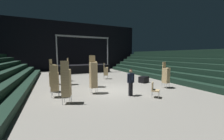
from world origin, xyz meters
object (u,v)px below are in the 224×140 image
object	(u,v)px
chair_stack_front_left	(55,81)
chair_stack_aisle_right	(66,72)
chair_stack_front_right	(93,75)
loose_chair_near_man	(154,89)
stage_riser	(83,68)
chair_stack_mid_right	(93,71)
chair_stack_mid_centre	(166,75)
equipment_road_case	(144,79)
chair_stack_rear_centre	(66,82)
chair_stack_aisle_left	(53,72)
man_with_tie	(131,81)
chair_stack_mid_left	(106,71)
chair_stack_rear_left	(54,79)
chair_stack_rear_right	(66,72)

from	to	relation	value
chair_stack_front_left	chair_stack_aisle_right	xyz separation A→B (m)	(0.96, 3.34, 0.17)
chair_stack_front_right	loose_chair_near_man	xyz separation A→B (m)	(3.13, -2.38, -0.75)
stage_riser	chair_stack_mid_right	world-z (taller)	stage_riser
stage_riser	loose_chair_near_man	size ratio (longest dim) A/B	8.01
chair_stack_mid_centre	loose_chair_near_man	xyz separation A→B (m)	(-2.48, -1.49, -0.49)
chair_stack_aisle_right	loose_chair_near_man	xyz separation A→B (m)	(4.55, -5.91, -0.62)
loose_chair_near_man	chair_stack_front_right	bearing A→B (deg)	-77.42
chair_stack_mid_right	loose_chair_near_man	distance (m)	4.95
equipment_road_case	chair_stack_rear_centre	bearing A→B (deg)	-159.28
stage_riser	chair_stack_aisle_left	xyz separation A→B (m)	(-4.14, -7.00, 0.47)
chair_stack_aisle_left	equipment_road_case	distance (m)	8.23
chair_stack_mid_right	chair_stack_aisle_left	size ratio (longest dim) A/B	1.15
man_with_tie	chair_stack_front_right	world-z (taller)	chair_stack_front_right
chair_stack_mid_right	stage_riser	bearing A→B (deg)	134.29
chair_stack_mid_left	chair_stack_mid_right	xyz separation A→B (m)	(-2.27, -2.96, 0.42)
chair_stack_mid_centre	loose_chair_near_man	distance (m)	2.93
chair_stack_front_left	chair_stack_rear_left	distance (m)	1.28
stage_riser	chair_stack_front_right	world-z (taller)	stage_riser
chair_stack_mid_right	chair_stack_rear_centre	distance (m)	3.80
chair_stack_aisle_left	chair_stack_rear_right	bearing A→B (deg)	163.83
chair_stack_front_right	equipment_road_case	xyz separation A→B (m)	(5.34, 1.49, -1.00)
chair_stack_front_left	equipment_road_case	xyz separation A→B (m)	(7.72, 1.30, -0.70)
chair_stack_mid_right	chair_stack_rear_left	size ratio (longest dim) A/B	1.36
chair_stack_front_right	equipment_road_case	world-z (taller)	chair_stack_front_right
man_with_tie	chair_stack_mid_centre	bearing A→B (deg)	177.53
chair_stack_mid_left	equipment_road_case	xyz separation A→B (m)	(2.56, -3.21, -0.58)
chair_stack_rear_right	chair_stack_rear_centre	distance (m)	6.55
man_with_tie	chair_stack_rear_right	size ratio (longest dim) A/B	1.01
chair_stack_mid_left	chair_stack_mid_centre	bearing A→B (deg)	53.92
chair_stack_rear_left	stage_riser	bearing A→B (deg)	15.72
man_with_tie	chair_stack_aisle_right	distance (m)	6.06
chair_stack_rear_right	chair_stack_aisle_right	bearing A→B (deg)	-110.06
chair_stack_rear_right	loose_chair_near_man	xyz separation A→B (m)	(4.40, -7.66, -0.33)
man_with_tie	chair_stack_mid_left	bearing A→B (deg)	-108.89
man_with_tie	chair_stack_mid_centre	distance (m)	3.65
chair_stack_rear_centre	equipment_road_case	size ratio (longest dim) A/B	2.56
chair_stack_mid_right	loose_chair_near_man	size ratio (longest dim) A/B	2.71
chair_stack_front_right	chair_stack_rear_left	bearing A→B (deg)	-32.78
chair_stack_mid_centre	chair_stack_rear_right	bearing A→B (deg)	-53.94
chair_stack_front_right	man_with_tie	bearing A→B (deg)	142.30
chair_stack_mid_centre	chair_stack_rear_centre	distance (m)	7.47
stage_riser	man_with_tie	size ratio (longest dim) A/B	4.40
loose_chair_near_man	chair_stack_mid_right	bearing A→B (deg)	-97.71
man_with_tie	loose_chair_near_man	distance (m)	1.51
man_with_tie	chair_stack_rear_left	distance (m)	5.30
chair_stack_aisle_right	chair_stack_mid_left	bearing A→B (deg)	-75.83
chair_stack_rear_right	chair_stack_aisle_right	size ratio (longest dim) A/B	0.74
stage_riser	chair_stack_aisle_right	distance (m)	8.25
chair_stack_front_left	equipment_road_case	distance (m)	7.86
chair_stack_aisle_left	chair_stack_mid_right	bearing A→B (deg)	79.28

